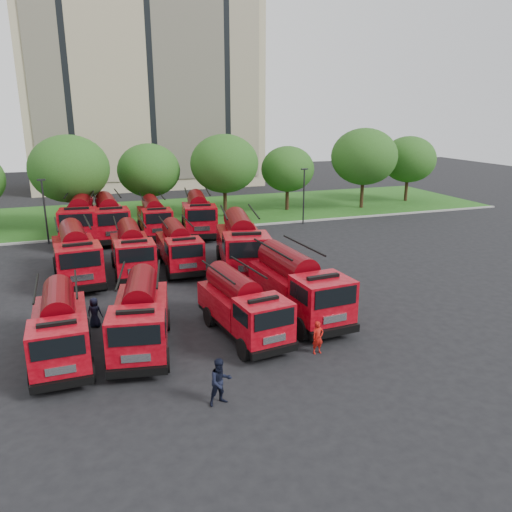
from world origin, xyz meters
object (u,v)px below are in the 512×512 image
Objects in this scene: fire_truck_2 at (242,306)px; fire_truck_7 at (241,244)px; firefighter_1 at (221,403)px; fire_truck_0 at (60,327)px; fire_truck_4 at (76,254)px; firefighter_3 at (283,302)px; firefighter_0 at (317,353)px; fire_truck_5 at (132,250)px; firefighter_5 at (253,259)px; fire_truck_10 at (154,217)px; firefighter_2 at (279,311)px; fire_truck_6 at (179,247)px; firefighter_4 at (96,326)px; fire_truck_11 at (199,214)px; fire_truck_1 at (140,315)px; fire_truck_8 at (81,218)px; fire_truck_9 at (109,218)px.

fire_truck_7 is (2.94, 9.39, 0.37)m from fire_truck_2.
fire_truck_0 is at bearing 124.72° from firefighter_1.
fire_truck_4 is 13.21m from firefighter_3.
firefighter_0 is 5.53m from firefighter_1.
fire_truck_4 is at bearing 119.78° from firefighter_0.
fire_truck_5 is 4.39× the size of firefighter_5.
fire_truck_0 is 0.95× the size of fire_truck_10.
firefighter_1 is (4.76, -16.14, -1.67)m from fire_truck_4.
firefighter_2 is at bearing 66.94° from firefighter_5.
fire_truck_2 is 0.88× the size of fire_truck_4.
fire_truck_5 is (3.38, 0.28, -0.11)m from fire_truck_4.
firefighter_1 is at bearing -94.96° from fire_truck_6.
firefighter_2 is at bearing -161.80° from firefighter_4.
fire_truck_11 is at bearing -28.54° from firefighter_2.
fire_truck_1 is at bearing -80.48° from fire_truck_4.
fire_truck_8 is at bearing 121.65° from fire_truck_6.
firefighter_5 is at bearing -48.00° from fire_truck_9.
fire_truck_2 is at bearing -79.49° from fire_truck_9.
fire_truck_0 is at bearing 71.16° from firefighter_2.
fire_truck_7 is 1.08× the size of fire_truck_11.
fire_truck_11 is at bearing 61.22° from fire_truck_0.
fire_truck_9 is 3.65m from fire_truck_10.
fire_truck_10 is 19.42m from firefighter_2.
firefighter_1 reaches higher than firefighter_4.
firefighter_0 is 6.19m from firefighter_3.
fire_truck_5 is (4.05, 10.97, 0.10)m from fire_truck_0.
fire_truck_10 is at bearing 54.29° from fire_truck_4.
fire_truck_2 is at bearing -96.75° from fire_truck_7.
fire_truck_11 reaches higher than fire_truck_0.
fire_truck_1 is (3.30, 0.03, 0.05)m from fire_truck_0.
fire_truck_9 is (-0.83, 9.83, 0.18)m from fire_truck_5.
fire_truck_9 is at bearing -70.34° from firefighter_4.
fire_truck_1 is at bearing -93.31° from fire_truck_5.
firefighter_5 is (1.87, -8.79, -1.69)m from fire_truck_11.
fire_truck_11 is at bearing -9.56° from fire_truck_10.
firefighter_3 is 1.15× the size of firefighter_5.
fire_truck_8 is (1.09, 20.97, 0.34)m from fire_truck_0.
firefighter_1 is at bearing 140.83° from firefighter_4.
fire_truck_10 is 3.71m from fire_truck_11.
fire_truck_1 is 11.58m from fire_truck_6.
fire_truck_9 reaches higher than fire_truck_10.
fire_truck_0 is 21.00m from fire_truck_8.
firefighter_3 is (0.47, -6.15, -1.81)m from fire_truck_7.
fire_truck_4 reaches higher than firefighter_1.
firefighter_0 is at bearing -63.67° from fire_truck_8.
firefighter_1 is at bearing -58.89° from fire_truck_1.
firefighter_3 is at bearing -75.06° from fire_truck_7.
fire_truck_2 is 21.06m from fire_truck_10.
firefighter_4 is at bearing -105.63° from fire_truck_10.
fire_truck_11 is (7.21, 20.11, 0.17)m from fire_truck_1.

